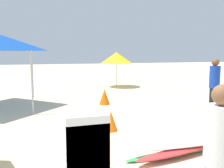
{
  "coord_description": "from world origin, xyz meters",
  "views": [
    {
      "loc": [
        -1.22,
        -3.3,
        1.97
      ],
      "look_at": [
        1.09,
        3.99,
        0.99
      ],
      "focal_mm": 39.2,
      "sensor_mm": 36.0,
      "label": 1
    }
  ],
  "objects_px": {
    "lifeguard_near_center": "(214,83)",
    "beach_umbrella_left": "(117,58)",
    "surfboard_pile": "(183,149)",
    "stacked_plastic_chairs": "(87,160)",
    "traffic_cone_far": "(111,121)",
    "traffic_cone_near": "(105,97)",
    "lifeguard_near_right": "(219,152)"
  },
  "relations": [
    {
      "from": "surfboard_pile",
      "to": "traffic_cone_far",
      "type": "relative_size",
      "value": 4.82
    },
    {
      "from": "stacked_plastic_chairs",
      "to": "beach_umbrella_left",
      "type": "relative_size",
      "value": 0.65
    },
    {
      "from": "stacked_plastic_chairs",
      "to": "lifeguard_near_center",
      "type": "height_order",
      "value": "lifeguard_near_center"
    },
    {
      "from": "lifeguard_near_right",
      "to": "beach_umbrella_left",
      "type": "xyz_separation_m",
      "value": [
        2.73,
        11.44,
        0.73
      ]
    },
    {
      "from": "traffic_cone_far",
      "to": "surfboard_pile",
      "type": "bearing_deg",
      "value": -63.92
    },
    {
      "from": "surfboard_pile",
      "to": "traffic_cone_near",
      "type": "relative_size",
      "value": 4.09
    },
    {
      "from": "surfboard_pile",
      "to": "beach_umbrella_left",
      "type": "distance_m",
      "value": 9.8
    },
    {
      "from": "lifeguard_near_right",
      "to": "traffic_cone_far",
      "type": "xyz_separation_m",
      "value": [
        -0.0,
        3.78,
        -0.7
      ]
    },
    {
      "from": "surfboard_pile",
      "to": "lifeguard_near_center",
      "type": "relative_size",
      "value": 1.35
    },
    {
      "from": "lifeguard_near_center",
      "to": "beach_umbrella_left",
      "type": "distance_m",
      "value": 7.21
    },
    {
      "from": "traffic_cone_near",
      "to": "lifeguard_near_center",
      "type": "bearing_deg",
      "value": -42.26
    },
    {
      "from": "lifeguard_near_center",
      "to": "beach_umbrella_left",
      "type": "xyz_separation_m",
      "value": [
        -0.84,
        7.14,
        0.64
      ]
    },
    {
      "from": "lifeguard_near_center",
      "to": "beach_umbrella_left",
      "type": "bearing_deg",
      "value": 96.69
    },
    {
      "from": "stacked_plastic_chairs",
      "to": "lifeguard_near_center",
      "type": "bearing_deg",
      "value": 37.05
    },
    {
      "from": "lifeguard_near_right",
      "to": "stacked_plastic_chairs",
      "type": "bearing_deg",
      "value": 152.16
    },
    {
      "from": "surfboard_pile",
      "to": "lifeguard_near_right",
      "type": "height_order",
      "value": "lifeguard_near_right"
    },
    {
      "from": "stacked_plastic_chairs",
      "to": "traffic_cone_near",
      "type": "xyz_separation_m",
      "value": [
        1.98,
        6.23,
        -0.45
      ]
    },
    {
      "from": "stacked_plastic_chairs",
      "to": "traffic_cone_far",
      "type": "height_order",
      "value": "stacked_plastic_chairs"
    },
    {
      "from": "traffic_cone_far",
      "to": "traffic_cone_near",
      "type": "bearing_deg",
      "value": 77.05
    },
    {
      "from": "stacked_plastic_chairs",
      "to": "beach_umbrella_left",
      "type": "height_order",
      "value": "beach_umbrella_left"
    },
    {
      "from": "surfboard_pile",
      "to": "traffic_cone_near",
      "type": "distance_m",
      "value": 4.96
    },
    {
      "from": "lifeguard_near_center",
      "to": "traffic_cone_near",
      "type": "relative_size",
      "value": 3.03
    },
    {
      "from": "lifeguard_near_center",
      "to": "traffic_cone_far",
      "type": "bearing_deg",
      "value": -171.52
    },
    {
      "from": "surfboard_pile",
      "to": "beach_umbrella_left",
      "type": "xyz_separation_m",
      "value": [
        1.83,
        9.5,
        1.56
      ]
    },
    {
      "from": "lifeguard_near_center",
      "to": "lifeguard_near_right",
      "type": "bearing_deg",
      "value": -129.62
    },
    {
      "from": "stacked_plastic_chairs",
      "to": "surfboard_pile",
      "type": "height_order",
      "value": "stacked_plastic_chairs"
    },
    {
      "from": "lifeguard_near_center",
      "to": "lifeguard_near_right",
      "type": "relative_size",
      "value": 1.09
    },
    {
      "from": "surfboard_pile",
      "to": "traffic_cone_near",
      "type": "bearing_deg",
      "value": 92.09
    },
    {
      "from": "beach_umbrella_left",
      "to": "surfboard_pile",
      "type": "bearing_deg",
      "value": -100.91
    },
    {
      "from": "stacked_plastic_chairs",
      "to": "traffic_cone_far",
      "type": "xyz_separation_m",
      "value": [
        1.26,
        3.11,
        -0.49
      ]
    },
    {
      "from": "surfboard_pile",
      "to": "beach_umbrella_left",
      "type": "bearing_deg",
      "value": 79.09
    },
    {
      "from": "beach_umbrella_left",
      "to": "traffic_cone_near",
      "type": "distance_m",
      "value": 5.16
    }
  ]
}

